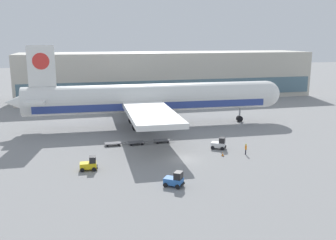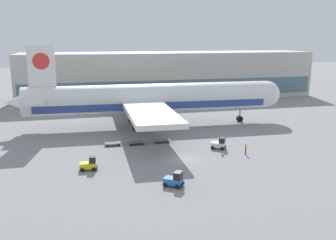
% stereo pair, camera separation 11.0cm
% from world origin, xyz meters
% --- Properties ---
extents(ground_plane, '(400.00, 400.00, 0.00)m').
position_xyz_m(ground_plane, '(0.00, 0.00, 0.00)').
color(ground_plane, gray).
extents(terminal_building, '(90.00, 18.20, 14.00)m').
position_xyz_m(terminal_building, '(12.94, 61.76, 6.99)').
color(terminal_building, '#BCB7A8').
rests_on(terminal_building, ground_plane).
extents(airplane_main, '(58.09, 48.24, 17.00)m').
position_xyz_m(airplane_main, '(-0.97, 23.39, 5.84)').
color(airplane_main, white).
rests_on(airplane_main, ground_plane).
extents(baggage_tug_foreground, '(2.54, 1.78, 2.00)m').
position_xyz_m(baggage_tug_foreground, '(-14.51, -1.19, 0.88)').
color(baggage_tug_foreground, yellow).
rests_on(baggage_tug_foreground, ground_plane).
extents(baggage_tug_mid, '(2.81, 2.62, 2.00)m').
position_xyz_m(baggage_tug_mid, '(-4.35, -9.98, 0.88)').
color(baggage_tug_mid, '#2D66B7').
rests_on(baggage_tug_mid, ground_plane).
extents(baggage_tug_far, '(2.82, 2.54, 2.00)m').
position_xyz_m(baggage_tug_far, '(7.23, 4.01, 0.88)').
color(baggage_tug_far, silver).
rests_on(baggage_tug_far, ground_plane).
extents(baggage_dolly_lead, '(3.72, 1.57, 0.48)m').
position_xyz_m(baggage_dolly_lead, '(-9.98, 10.42, 0.39)').
color(baggage_dolly_lead, '#56565B').
rests_on(baggage_dolly_lead, ground_plane).
extents(baggage_dolly_second, '(3.72, 1.57, 0.48)m').
position_xyz_m(baggage_dolly_second, '(-5.95, 10.05, 0.39)').
color(baggage_dolly_second, '#56565B').
rests_on(baggage_dolly_second, ground_plane).
extents(baggage_dolly_third, '(3.72, 1.57, 0.48)m').
position_xyz_m(baggage_dolly_third, '(-1.26, 10.16, 0.39)').
color(baggage_dolly_third, '#56565B').
rests_on(baggage_dolly_third, ground_plane).
extents(ground_crew_near, '(0.30, 0.55, 1.79)m').
position_xyz_m(ground_crew_near, '(10.18, 0.00, 1.06)').
color(ground_crew_near, black).
rests_on(ground_crew_near, ground_plane).
extents(traffic_cone_near, '(0.40, 0.40, 0.68)m').
position_xyz_m(traffic_cone_near, '(6.31, 0.18, 0.33)').
color(traffic_cone_near, black).
rests_on(traffic_cone_near, ground_plane).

